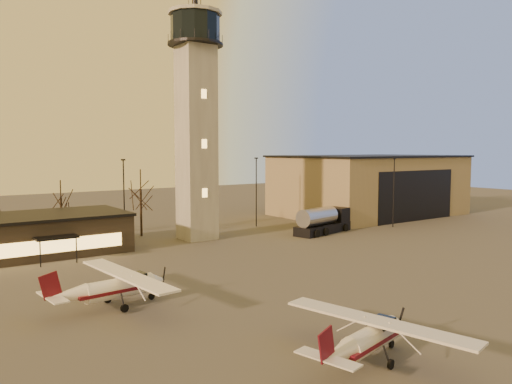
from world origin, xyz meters
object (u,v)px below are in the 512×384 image
hangar (369,185)px  cessna_rear (122,291)px  control_tower (196,109)px  cessna_front (373,341)px  terminal (2,237)px  fuel_truck (323,223)px

hangar → cessna_rear: (-53.61, -24.93, -4.01)m
control_tower → cessna_front: (-9.87, -37.73, -15.28)m
hangar → cessna_rear: hangar is taller
hangar → cessna_rear: 59.26m
hangar → cessna_front: size_ratio=2.76×
control_tower → hangar: (36.00, 3.98, -11.17)m
control_tower → terminal: bearing=174.9°
control_tower → fuel_truck: 22.65m
hangar → cessna_front: bearing=-137.7°
cessna_rear → fuel_truck: fuel_truck is taller
control_tower → terminal: size_ratio=1.28×
hangar → fuel_truck: (-20.04, -9.99, -3.74)m
control_tower → terminal: 26.24m
terminal → control_tower: bearing=-5.1°
control_tower → terminal: (-21.99, 1.98, -14.17)m
terminal → cessna_rear: size_ratio=2.08×
terminal → cessna_front: terminal is taller
hangar → fuel_truck: bearing=-153.5°
hangar → fuel_truck: 22.70m
terminal → cessna_rear: (4.39, -22.93, -1.01)m
hangar → cessna_front: (-45.87, -41.71, -4.11)m
cessna_rear → cessna_front: bearing=-70.8°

